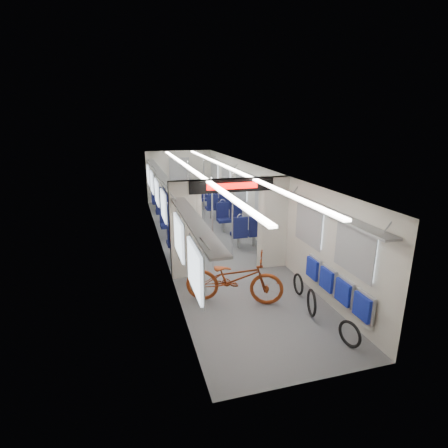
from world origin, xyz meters
name	(u,v)px	position (x,y,z in m)	size (l,w,h in m)	color
carriage	(213,197)	(0.00, -0.27, 1.50)	(12.00, 12.02, 2.31)	#515456
bicycle	(234,278)	(-0.37, -3.50, 0.52)	(0.69, 1.99, 1.05)	maroon
flip_bench	(336,285)	(1.35, -4.44, 0.58)	(0.12, 2.09, 0.50)	gray
bike_hoop_a	(350,335)	(1.01, -5.43, 0.20)	(0.46, 0.46, 0.05)	black
bike_hoop_b	(311,304)	(0.89, -4.40, 0.24)	(0.53, 0.53, 0.05)	black
bike_hoop_c	(298,285)	(1.04, -3.56, 0.21)	(0.47, 0.47, 0.05)	black
seat_bay_near_left	(179,228)	(-0.93, 0.11, 0.55)	(0.92, 2.12, 1.11)	#0D113C
seat_bay_near_right	(238,222)	(0.94, 0.29, 0.53)	(0.89, 1.99, 1.07)	#0D113C
seat_bay_far_left	(165,203)	(-0.93, 3.55, 0.54)	(0.90, 2.02, 1.08)	#0D113C
seat_bay_far_right	(212,200)	(0.93, 3.59, 0.53)	(0.89, 1.97, 1.07)	#0D113C
stanchion_near_left	(212,224)	(-0.37, -1.68, 1.15)	(0.04, 0.04, 2.30)	silver
stanchion_near_right	(232,217)	(0.29, -1.19, 1.15)	(0.04, 0.04, 2.30)	silver
stanchion_far_left	(189,195)	(-0.32, 1.83, 1.15)	(0.04, 0.04, 2.30)	silver
stanchion_far_right	(204,193)	(0.25, 2.02, 1.15)	(0.04, 0.04, 2.30)	silver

